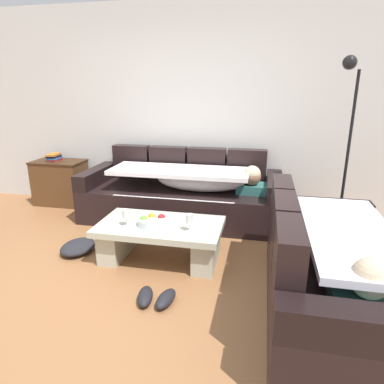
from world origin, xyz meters
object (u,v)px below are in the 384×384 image
Objects in this scene: floor_lamp at (345,139)px; crumpled_garment at (78,247)px; coffee_table at (161,237)px; pair_of_shoes at (156,298)px; couch_along_wall at (185,195)px; side_cabinet at (60,182)px; fruit_bowl at (153,221)px; wine_glass_near_right at (189,219)px; open_magazine at (200,222)px; couch_near_window at (331,273)px; book_stack_on_cabinet at (54,157)px; wine_glass_near_left at (126,215)px.

crumpled_garment is at bearing -159.38° from floor_lamp.
coffee_table is 3.53× the size of pair_of_shoes.
crumpled_garment is (-0.89, -0.04, -0.18)m from coffee_table.
couch_along_wall is 3.46× the size of side_cabinet.
floor_lamp is at bearing 28.64° from fruit_bowl.
wine_glass_near_right is at bearing -74.76° from couch_along_wall.
couch_along_wall is 1.85m from pair_of_shoes.
couch_along_wall is at bearing 105.96° from open_magazine.
fruit_bowl is at bearing 72.11° from couch_near_window.
book_stack_on_cabinet is 3.81m from floor_lamp.
couch_near_window is (1.50, -1.65, 0.01)m from couch_along_wall.
couch_along_wall is 1.07m from open_magazine.
book_stack_on_cabinet is (-0.06, -0.00, 0.37)m from side_cabinet.
side_cabinet is 1.75m from crumpled_garment.
wine_glass_near_left reaches higher than pair_of_shoes.
side_cabinet is at bearing 135.87° from pair_of_shoes.
floor_lamp is (3.77, -0.37, 0.42)m from book_stack_on_cabinet.
couch_along_wall is 1.28m from wine_glass_near_left.
couch_along_wall is at bearing 90.93° from coffee_table.
coffee_table reaches higher than pair_of_shoes.
book_stack_on_cabinet is 0.12× the size of floor_lamp.
coffee_table is 2.21m from floor_lamp.
side_cabinet reaches higher than crumpled_garment.
couch_near_window is 4.77× the size of crumpled_garment.
wine_glass_near_right is 2.68m from side_cabinet.
fruit_bowl is at bearing 169.40° from wine_glass_near_right.
fruit_bowl is 2.39m from book_stack_on_cabinet.
coffee_table is 5.01× the size of book_stack_on_cabinet.
book_stack_on_cabinet is at bearing 139.25° from wine_glass_near_left.
book_stack_on_cabinet is (-2.36, 1.22, 0.31)m from open_magazine.
wine_glass_near_right is 0.09× the size of floor_lamp.
couch_along_wall is at bearing 95.90° from pair_of_shoes.
couch_along_wall is 8.89× the size of fruit_bowl.
wine_glass_near_right is (0.32, -0.12, 0.26)m from coffee_table.
side_cabinet is at bearing 146.71° from open_magazine.
book_stack_on_cabinet is (-1.97, 0.22, 0.36)m from couch_along_wall.
wine_glass_near_left reaches higher than open_magazine.
book_stack_on_cabinet reaches higher than wine_glass_near_left.
pair_of_shoes is at bearing -84.10° from couch_along_wall.
book_stack_on_cabinet is at bearing 147.79° from wine_glass_near_right.
coffee_table is 4.29× the size of open_magazine.
wine_glass_near_right is at bearing -3.48° from crumpled_garment.
book_stack_on_cabinet reaches higher than pair_of_shoes.
wine_glass_near_right is 1.28m from crumpled_garment.
couch_near_window is 2.43m from crumpled_garment.
fruit_bowl is 2.21m from floor_lamp.
crumpled_garment reaches higher than pair_of_shoes.
floor_lamp reaches higher than wine_glass_near_left.
coffee_table is at bearing 2.73° from crumpled_garment.
open_magazine is at bearing -27.35° from book_stack_on_cabinet.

